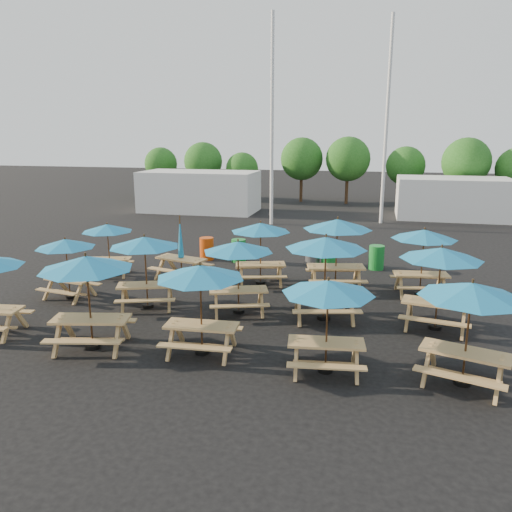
% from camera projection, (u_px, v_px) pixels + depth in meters
% --- Properties ---
extents(ground, '(120.00, 120.00, 0.00)m').
position_uv_depth(ground, '(246.00, 298.00, 16.71)').
color(ground, black).
rests_on(ground, ground).
extents(picnic_unit_1, '(2.20, 2.20, 2.04)m').
position_uv_depth(picnic_unit_1, '(66.00, 247.00, 16.31)').
color(picnic_unit_1, tan).
rests_on(picnic_unit_1, ground).
extents(picnic_unit_2, '(2.35, 2.35, 2.04)m').
position_uv_depth(picnic_unit_2, '(107.00, 231.00, 19.00)').
color(picnic_unit_2, tan).
rests_on(picnic_unit_2, ground).
extents(picnic_unit_3, '(2.76, 2.76, 2.46)m').
position_uv_depth(picnic_unit_3, '(86.00, 268.00, 12.33)').
color(picnic_unit_3, tan).
rests_on(picnic_unit_3, ground).
extents(picnic_unit_4, '(2.78, 2.78, 2.31)m').
position_uv_depth(picnic_unit_4, '(145.00, 246.00, 15.36)').
color(picnic_unit_4, tan).
rests_on(picnic_unit_4, ground).
extents(picnic_unit_5, '(2.27, 2.10, 2.43)m').
position_uv_depth(picnic_unit_5, '(181.00, 253.00, 18.74)').
color(picnic_unit_5, tan).
rests_on(picnic_unit_5, ground).
extents(picnic_unit_6, '(2.30, 2.30, 2.31)m').
position_uv_depth(picnic_unit_6, '(200.00, 276.00, 12.06)').
color(picnic_unit_6, tan).
rests_on(picnic_unit_6, ground).
extents(picnic_unit_7, '(2.70, 2.70, 2.26)m').
position_uv_depth(picnic_unit_7, '(238.00, 250.00, 14.92)').
color(picnic_unit_7, tan).
rests_on(picnic_unit_7, ground).
extents(picnic_unit_8, '(2.68, 2.68, 2.29)m').
position_uv_depth(picnic_unit_8, '(261.00, 231.00, 17.85)').
color(picnic_unit_8, tan).
rests_on(picnic_unit_8, ground).
extents(picnic_unit_9, '(2.33, 2.33, 2.22)m').
position_uv_depth(picnic_unit_9, '(328.00, 292.00, 11.11)').
color(picnic_unit_9, tan).
rests_on(picnic_unit_9, ground).
extents(picnic_unit_10, '(2.85, 2.85, 2.51)m').
position_uv_depth(picnic_unit_10, '(326.00, 247.00, 14.33)').
color(picnic_unit_10, tan).
rests_on(picnic_unit_10, ground).
extents(picnic_unit_11, '(2.83, 2.83, 2.53)m').
position_uv_depth(picnic_unit_11, '(337.00, 228.00, 17.19)').
color(picnic_unit_11, tan).
rests_on(picnic_unit_11, ground).
extents(picnic_unit_12, '(2.77, 2.77, 2.35)m').
position_uv_depth(picnic_unit_12, '(471.00, 296.00, 10.50)').
color(picnic_unit_12, tan).
rests_on(picnic_unit_12, ground).
extents(picnic_unit_13, '(2.60, 2.60, 2.38)m').
position_uv_depth(picnic_unit_13, '(441.00, 258.00, 13.61)').
color(picnic_unit_13, tan).
rests_on(picnic_unit_13, ground).
extents(picnic_unit_14, '(2.44, 2.44, 2.30)m').
position_uv_depth(picnic_unit_14, '(424.00, 238.00, 16.57)').
color(picnic_unit_14, tan).
rests_on(picnic_unit_14, ground).
extents(waste_bin_0, '(0.61, 0.61, 0.98)m').
position_uv_depth(waste_bin_0, '(207.00, 249.00, 21.75)').
color(waste_bin_0, '#D0430C').
rests_on(waste_bin_0, ground).
extents(waste_bin_1, '(0.61, 0.61, 0.98)m').
position_uv_depth(waste_bin_1, '(239.00, 251.00, 21.39)').
color(waste_bin_1, '#17802B').
rests_on(waste_bin_1, ground).
extents(waste_bin_2, '(0.61, 0.61, 0.98)m').
position_uv_depth(waste_bin_2, '(313.00, 253.00, 21.00)').
color(waste_bin_2, gray).
rests_on(waste_bin_2, ground).
extents(waste_bin_3, '(0.61, 0.61, 0.98)m').
position_uv_depth(waste_bin_3, '(329.00, 254.00, 20.79)').
color(waste_bin_3, '#17802B').
rests_on(waste_bin_3, ground).
extents(waste_bin_4, '(0.61, 0.61, 0.98)m').
position_uv_depth(waste_bin_4, '(376.00, 257.00, 20.20)').
color(waste_bin_4, '#17802B').
rests_on(waste_bin_4, ground).
extents(mast_0, '(0.20, 0.20, 12.00)m').
position_uv_depth(mast_0, '(272.00, 122.00, 28.96)').
color(mast_0, silver).
rests_on(mast_0, ground).
extents(mast_1, '(0.20, 0.20, 12.00)m').
position_uv_depth(mast_1, '(387.00, 123.00, 29.40)').
color(mast_1, silver).
rests_on(mast_1, ground).
extents(event_tent_0, '(8.00, 4.00, 2.80)m').
position_uv_depth(event_tent_0, '(200.00, 191.00, 35.18)').
color(event_tent_0, silver).
rests_on(event_tent_0, ground).
extents(event_tent_1, '(7.00, 4.00, 2.60)m').
position_uv_depth(event_tent_1, '(453.00, 198.00, 32.35)').
color(event_tent_1, silver).
rests_on(event_tent_1, ground).
extents(tree_0, '(2.80, 2.80, 4.24)m').
position_uv_depth(tree_0, '(161.00, 164.00, 43.04)').
color(tree_0, '#382314').
rests_on(tree_0, ground).
extents(tree_1, '(3.11, 3.11, 4.72)m').
position_uv_depth(tree_1, '(203.00, 161.00, 40.73)').
color(tree_1, '#382314').
rests_on(tree_1, ground).
extents(tree_2, '(2.59, 2.59, 3.93)m').
position_uv_depth(tree_2, '(242.00, 169.00, 39.87)').
color(tree_2, '#382314').
rests_on(tree_2, ground).
extents(tree_3, '(3.36, 3.36, 5.09)m').
position_uv_depth(tree_3, '(302.00, 159.00, 39.65)').
color(tree_3, '#382314').
rests_on(tree_3, ground).
extents(tree_4, '(3.41, 3.41, 5.17)m').
position_uv_depth(tree_4, '(348.00, 159.00, 38.39)').
color(tree_4, '#382314').
rests_on(tree_4, ground).
extents(tree_5, '(2.94, 2.94, 4.45)m').
position_uv_depth(tree_5, '(406.00, 166.00, 37.93)').
color(tree_5, '#382314').
rests_on(tree_5, ground).
extents(tree_6, '(3.38, 3.38, 5.13)m').
position_uv_depth(tree_6, '(466.00, 162.00, 35.24)').
color(tree_6, '#382314').
rests_on(tree_6, ground).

